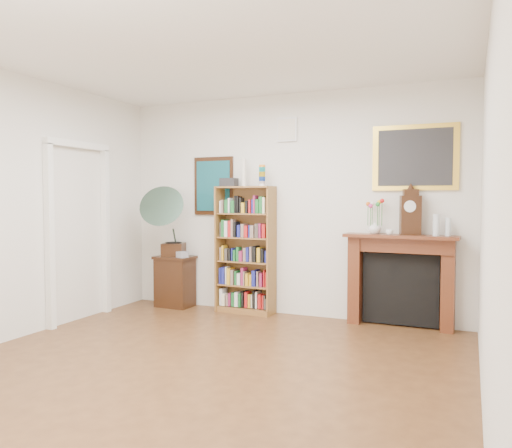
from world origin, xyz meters
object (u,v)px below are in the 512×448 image
(side_cabinet, at_px, (175,281))
(mantel_clock, at_px, (410,213))
(fireplace, at_px, (400,273))
(bottle_left, at_px, (436,225))
(cd_stack, at_px, (182,255))
(bookshelf, at_px, (245,242))
(gramophone, at_px, (167,217))
(flower_vase, at_px, (375,228))
(bottle_right, at_px, (448,227))
(teacup, at_px, (389,232))

(side_cabinet, distance_m, mantel_clock, 3.23)
(fireplace, height_order, bottle_left, bottle_left)
(cd_stack, bearing_deg, bookshelf, 10.07)
(side_cabinet, height_order, gramophone, gramophone)
(cd_stack, distance_m, bottle_left, 3.21)
(bookshelf, xyz_separation_m, bottle_left, (2.32, -0.01, 0.28))
(mantel_clock, bearing_deg, flower_vase, 160.99)
(mantel_clock, bearing_deg, side_cabinet, 163.33)
(fireplace, bearing_deg, bookshelf, -175.72)
(cd_stack, xyz_separation_m, bottle_left, (3.18, 0.14, 0.46))
(bottle_left, bearing_deg, mantel_clock, 173.18)
(cd_stack, height_order, mantel_clock, mantel_clock)
(flower_vase, bearing_deg, bottle_right, -0.33)
(bookshelf, xyz_separation_m, teacup, (1.83, -0.07, 0.19))
(cd_stack, distance_m, teacup, 2.71)
(side_cabinet, height_order, flower_vase, flower_vase)
(bottle_right, bearing_deg, gramophone, -176.32)
(teacup, bearing_deg, mantel_clock, 23.46)
(side_cabinet, distance_m, bottle_right, 3.58)
(bottle_left, bearing_deg, teacup, -173.07)
(bookshelf, distance_m, bottle_right, 2.46)
(cd_stack, xyz_separation_m, teacup, (2.68, 0.08, 0.37))
(gramophone, height_order, teacup, gramophone)
(teacup, relative_size, bottle_left, 0.33)
(side_cabinet, bearing_deg, mantel_clock, 3.01)
(flower_vase, bearing_deg, gramophone, -175.14)
(fireplace, bearing_deg, side_cabinet, -175.38)
(cd_stack, relative_size, mantel_clock, 0.23)
(mantel_clock, relative_size, teacup, 6.43)
(gramophone, height_order, flower_vase, gramophone)
(side_cabinet, xyz_separation_m, flower_vase, (2.68, 0.08, 0.80))
(mantel_clock, bearing_deg, cd_stack, 165.42)
(gramophone, relative_size, bottle_left, 3.95)
(side_cabinet, xyz_separation_m, teacup, (2.86, -0.02, 0.76))
(bottle_left, bearing_deg, bookshelf, 179.74)
(bookshelf, distance_m, fireplace, 1.96)
(flower_vase, relative_size, bottle_left, 0.62)
(gramophone, relative_size, mantel_clock, 1.84)
(side_cabinet, xyz_separation_m, bottle_left, (3.36, 0.04, 0.84))
(gramophone, distance_m, mantel_clock, 3.11)
(flower_vase, bearing_deg, teacup, -28.75)
(side_cabinet, height_order, mantel_clock, mantel_clock)
(bottle_right, bearing_deg, mantel_clock, -179.67)
(mantel_clock, distance_m, bottle_left, 0.31)
(flower_vase, height_order, bottle_left, bottle_left)
(fireplace, bearing_deg, teacup, -127.80)
(side_cabinet, relative_size, cd_stack, 5.78)
(teacup, height_order, bottle_right, bottle_right)
(bookshelf, distance_m, gramophone, 1.12)
(teacup, relative_size, bottle_right, 0.40)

